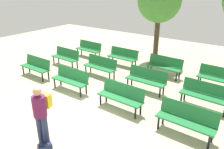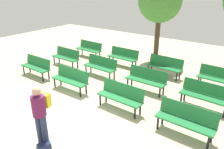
{
  "view_description": "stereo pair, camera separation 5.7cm",
  "coord_description": "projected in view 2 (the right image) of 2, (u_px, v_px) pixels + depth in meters",
  "views": [
    {
      "loc": [
        4.73,
        -3.86,
        3.95
      ],
      "look_at": [
        0.0,
        2.73,
        0.55
      ],
      "focal_mm": 35.47,
      "sensor_mm": 36.0,
      "label": 1
    },
    {
      "loc": [
        4.78,
        -3.83,
        3.95
      ],
      "look_at": [
        0.0,
        2.73,
        0.55
      ],
      "focal_mm": 35.47,
      "sensor_mm": 36.0,
      "label": 2
    }
  ],
  "objects": [
    {
      "name": "bench_r1_c0",
      "position": [
        66.0,
        56.0,
        11.14
      ],
      "size": [
        1.62,
        0.53,
        0.87
      ],
      "rotation": [
        0.0,
        0.0,
        -0.03
      ],
      "color": "#1E7238",
      "rests_on": "ground_plane"
    },
    {
      "name": "bench_r2_c0",
      "position": [
        89.0,
        48.0,
        12.45
      ],
      "size": [
        1.62,
        0.56,
        0.87
      ],
      "rotation": [
        0.0,
        0.0,
        -0.05
      ],
      "color": "#1E7238",
      "rests_on": "ground_plane"
    },
    {
      "name": "bench_r0_c3",
      "position": [
        186.0,
        119.0,
        6.03
      ],
      "size": [
        1.61,
        0.51,
        0.87
      ],
      "rotation": [
        0.0,
        0.0,
        -0.02
      ],
      "color": "#1E7238",
      "rests_on": "ground_plane"
    },
    {
      "name": "bench_r2_c3",
      "position": [
        219.0,
        77.0,
        8.65
      ],
      "size": [
        1.62,
        0.54,
        0.87
      ],
      "rotation": [
        0.0,
        0.0,
        -0.04
      ],
      "color": "#1E7238",
      "rests_on": "ground_plane"
    },
    {
      "name": "bench_r1_c2",
      "position": [
        146.0,
        78.0,
        8.55
      ],
      "size": [
        1.6,
        0.49,
        0.87
      ],
      "rotation": [
        0.0,
        0.0,
        -0.0
      ],
      "color": "#1E7238",
      "rests_on": "ground_plane"
    },
    {
      "name": "bench_r0_c2",
      "position": [
        121.0,
        95.0,
        7.29
      ],
      "size": [
        1.61,
        0.51,
        0.87
      ],
      "rotation": [
        0.0,
        0.0,
        -0.02
      ],
      "color": "#1E7238",
      "rests_on": "ground_plane"
    },
    {
      "name": "visitor_with_backpack",
      "position": [
        40.0,
        112.0,
        5.56
      ],
      "size": [
        0.44,
        0.58,
        1.65
      ],
      "rotation": [
        0.0,
        0.0,
        3.42
      ],
      "color": "navy",
      "rests_on": "ground_plane"
    },
    {
      "name": "bench_r2_c1",
      "position": [
        123.0,
        56.0,
        11.16
      ],
      "size": [
        1.6,
        0.5,
        0.87
      ],
      "rotation": [
        0.0,
        0.0,
        -0.01
      ],
      "color": "#1E7238",
      "rests_on": "ground_plane"
    },
    {
      "name": "bench_r0_c1",
      "position": [
        71.0,
        78.0,
        8.58
      ],
      "size": [
        1.6,
        0.5,
        0.87
      ],
      "rotation": [
        0.0,
        0.0,
        0.01
      ],
      "color": "#1E7238",
      "rests_on": "ground_plane"
    },
    {
      "name": "bench_r1_c3",
      "position": [
        205.0,
        94.0,
        7.35
      ],
      "size": [
        1.62,
        0.54,
        0.87
      ],
      "rotation": [
        0.0,
        0.0,
        -0.04
      ],
      "color": "#1E7238",
      "rests_on": "ground_plane"
    },
    {
      "name": "ground_plane",
      "position": [
        61.0,
        118.0,
        6.98
      ],
      "size": [
        24.0,
        24.0,
        0.0
      ],
      "primitive_type": "plane",
      "color": "#BCAD8E"
    },
    {
      "name": "handbag",
      "position": [
        44.0,
        148.0,
        5.51
      ],
      "size": [
        0.29,
        0.36,
        0.29
      ],
      "color": "#192347",
      "rests_on": "ground_plane"
    },
    {
      "name": "tree_1",
      "position": [
        160.0,
        1.0,
        10.9
      ],
      "size": [
        2.17,
        2.17,
        4.19
      ],
      "color": "#4C3A28",
      "rests_on": "ground_plane"
    },
    {
      "name": "bench_r1_c1",
      "position": [
        101.0,
        65.0,
        9.9
      ],
      "size": [
        1.62,
        0.54,
        0.87
      ],
      "rotation": [
        0.0,
        0.0,
        -0.04
      ],
      "color": "#1E7238",
      "rests_on": "ground_plane"
    },
    {
      "name": "bench_r2_c2",
      "position": [
        165.0,
        65.0,
        9.92
      ],
      "size": [
        1.62,
        0.54,
        0.87
      ],
      "rotation": [
        0.0,
        0.0,
        -0.04
      ],
      "color": "#1E7238",
      "rests_on": "ground_plane"
    },
    {
      "name": "bench_r0_c0",
      "position": [
        36.0,
        66.0,
        9.88
      ],
      "size": [
        1.61,
        0.5,
        0.87
      ],
      "rotation": [
        0.0,
        0.0,
        -0.01
      ],
      "color": "#1E7238",
      "rests_on": "ground_plane"
    }
  ]
}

